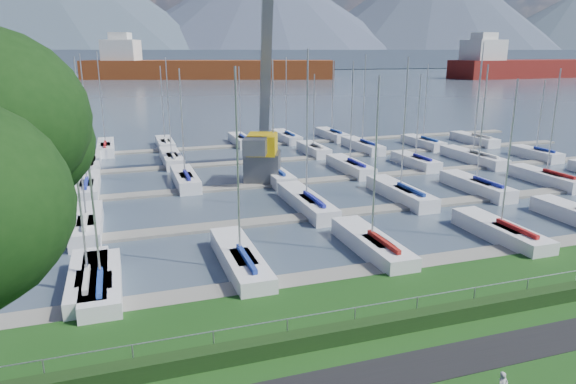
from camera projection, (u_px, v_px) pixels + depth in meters
name	position (u px, v px, depth m)	size (l,w,h in m)	color
path	(413.00, 368.00, 19.37)	(160.00, 2.00, 0.04)	black
water	(135.00, 75.00, 260.13)	(800.00, 540.00, 0.20)	#445364
hedge	(380.00, 327.00, 21.66)	(80.00, 0.70, 0.70)	#193212
fence	(377.00, 304.00, 21.80)	(0.04, 0.04, 80.00)	#9A9CA2
foothill	(129.00, 60.00, 322.48)	(900.00, 80.00, 12.00)	#485569
mountains	(132.00, 2.00, 382.15)	(1190.00, 360.00, 115.00)	#3F4C5D
docks	(239.00, 187.00, 45.97)	(90.00, 41.60, 0.25)	gray
person	(503.00, 384.00, 17.53)	(0.43, 0.28, 1.19)	#ADADB4
crane	(263.00, 120.00, 47.88)	(5.94, 13.49, 22.35)	#4F5056
cargo_ship_mid	(199.00, 70.00, 222.55)	(107.49, 49.19, 21.50)	brown
cargo_ship_east	(521.00, 68.00, 230.23)	(75.41, 20.47, 21.50)	maroon
sailboat_fleet	(199.00, 123.00, 45.96)	(73.89, 49.93, 13.29)	maroon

